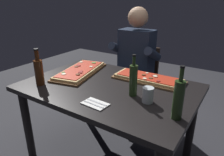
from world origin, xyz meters
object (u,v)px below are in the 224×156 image
(pizza_rectangular_front, at_px, (148,79))
(oil_bottle_amber, at_px, (178,99))
(wine_bottle_dark, at_px, (39,71))
(diner_chair, at_px, (138,79))
(vinegar_bottle_green, at_px, (133,80))
(dining_table, at_px, (109,96))
(tumbler_near_camera, at_px, (148,96))
(pizza_rectangular_left, at_px, (80,71))
(seated_diner, at_px, (134,61))

(pizza_rectangular_front, distance_m, oil_bottle_amber, 0.62)
(wine_bottle_dark, distance_m, diner_chair, 1.26)
(pizza_rectangular_front, relative_size, oil_bottle_amber, 1.87)
(vinegar_bottle_green, height_order, diner_chair, vinegar_bottle_green)
(vinegar_bottle_green, bearing_deg, dining_table, 168.53)
(wine_bottle_dark, distance_m, oil_bottle_amber, 1.12)
(pizza_rectangular_front, bearing_deg, vinegar_bottle_green, -86.11)
(pizza_rectangular_front, bearing_deg, wine_bottle_dark, -141.38)
(vinegar_bottle_green, bearing_deg, tumbler_near_camera, -15.99)
(pizza_rectangular_left, xyz_separation_m, wine_bottle_dark, (-0.09, -0.40, 0.10))
(oil_bottle_amber, relative_size, tumbler_near_camera, 3.05)
(dining_table, distance_m, oil_bottle_amber, 0.69)
(dining_table, bearing_deg, vinegar_bottle_green, -11.47)
(pizza_rectangular_left, xyz_separation_m, vinegar_bottle_green, (0.65, -0.15, 0.10))
(pizza_rectangular_front, bearing_deg, seated_diner, 129.30)
(diner_chair, bearing_deg, dining_table, -80.37)
(wine_bottle_dark, height_order, diner_chair, wine_bottle_dark)
(pizza_rectangular_front, height_order, tumbler_near_camera, tumbler_near_camera)
(pizza_rectangular_front, bearing_deg, diner_chair, 122.97)
(dining_table, relative_size, wine_bottle_dark, 4.57)
(pizza_rectangular_front, distance_m, tumbler_near_camera, 0.40)
(pizza_rectangular_left, relative_size, vinegar_bottle_green, 2.16)
(vinegar_bottle_green, bearing_deg, oil_bottle_amber, -20.04)
(oil_bottle_amber, relative_size, diner_chair, 0.38)
(tumbler_near_camera, bearing_deg, dining_table, 166.91)
(vinegar_bottle_green, distance_m, seated_diner, 0.89)
(oil_bottle_amber, bearing_deg, diner_chair, 126.34)
(pizza_rectangular_left, bearing_deg, vinegar_bottle_green, -12.97)
(wine_bottle_dark, relative_size, diner_chair, 0.35)
(vinegar_bottle_green, bearing_deg, seated_diner, 116.80)
(pizza_rectangular_front, height_order, oil_bottle_amber, oil_bottle_amber)
(dining_table, distance_m, seated_diner, 0.76)
(diner_chair, xyz_separation_m, seated_diner, (0.00, -0.12, 0.26))
(dining_table, relative_size, vinegar_bottle_green, 4.47)
(dining_table, distance_m, diner_chair, 0.88)
(dining_table, relative_size, oil_bottle_amber, 4.20)
(vinegar_bottle_green, bearing_deg, pizza_rectangular_left, 167.03)
(tumbler_near_camera, distance_m, seated_diner, 0.99)
(wine_bottle_dark, relative_size, vinegar_bottle_green, 0.98)
(oil_bottle_amber, bearing_deg, vinegar_bottle_green, 159.96)
(pizza_rectangular_front, relative_size, tumbler_near_camera, 5.69)
(wine_bottle_dark, height_order, vinegar_bottle_green, vinegar_bottle_green)
(pizza_rectangular_left, height_order, tumbler_near_camera, tumbler_near_camera)
(vinegar_bottle_green, xyz_separation_m, tumbler_near_camera, (0.14, -0.04, -0.08))
(vinegar_bottle_green, bearing_deg, pizza_rectangular_front, 93.89)
(vinegar_bottle_green, relative_size, tumbler_near_camera, 2.86)
(oil_bottle_amber, xyz_separation_m, seated_diner, (-0.77, 0.92, -0.13))
(diner_chair, bearing_deg, oil_bottle_amber, -53.66)
(wine_bottle_dark, relative_size, seated_diner, 0.23)
(oil_bottle_amber, bearing_deg, seated_diner, 129.74)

